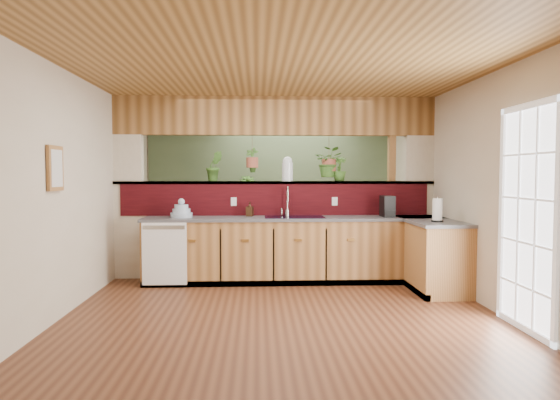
{
  "coord_description": "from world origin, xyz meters",
  "views": [
    {
      "loc": [
        -0.27,
        -5.87,
        1.49
      ],
      "look_at": [
        0.04,
        0.7,
        1.15
      ],
      "focal_mm": 32.0,
      "sensor_mm": 36.0,
      "label": 1
    }
  ],
  "objects_px": {
    "soap_dispenser": "(250,209)",
    "shelving_console": "(224,228)",
    "coffee_maker": "(388,207)",
    "dish_stack": "(181,211)",
    "glass_jar": "(287,169)",
    "paper_towel": "(437,210)",
    "faucet": "(287,200)"
  },
  "relations": [
    {
      "from": "faucet",
      "to": "glass_jar",
      "type": "bearing_deg",
      "value": 85.89
    },
    {
      "from": "paper_towel",
      "to": "dish_stack",
      "type": "bearing_deg",
      "value": 166.69
    },
    {
      "from": "glass_jar",
      "to": "soap_dispenser",
      "type": "bearing_deg",
      "value": -157.27
    },
    {
      "from": "dish_stack",
      "to": "paper_towel",
      "type": "relative_size",
      "value": 0.96
    },
    {
      "from": "dish_stack",
      "to": "soap_dispenser",
      "type": "height_order",
      "value": "dish_stack"
    },
    {
      "from": "dish_stack",
      "to": "glass_jar",
      "type": "bearing_deg",
      "value": 13.89
    },
    {
      "from": "glass_jar",
      "to": "dish_stack",
      "type": "bearing_deg",
      "value": -166.11
    },
    {
      "from": "soap_dispenser",
      "to": "shelving_console",
      "type": "relative_size",
      "value": 0.15
    },
    {
      "from": "soap_dispenser",
      "to": "coffee_maker",
      "type": "relative_size",
      "value": 0.69
    },
    {
      "from": "faucet",
      "to": "dish_stack",
      "type": "relative_size",
      "value": 1.41
    },
    {
      "from": "glass_jar",
      "to": "shelving_console",
      "type": "bearing_deg",
      "value": 119.04
    },
    {
      "from": "soap_dispenser",
      "to": "glass_jar",
      "type": "bearing_deg",
      "value": 22.73
    },
    {
      "from": "paper_towel",
      "to": "coffee_maker",
      "type": "bearing_deg",
      "value": 120.37
    },
    {
      "from": "glass_jar",
      "to": "paper_towel",
      "type": "bearing_deg",
      "value": -32.35
    },
    {
      "from": "dish_stack",
      "to": "glass_jar",
      "type": "relative_size",
      "value": 0.84
    },
    {
      "from": "faucet",
      "to": "dish_stack",
      "type": "height_order",
      "value": "faucet"
    },
    {
      "from": "faucet",
      "to": "paper_towel",
      "type": "relative_size",
      "value": 1.35
    },
    {
      "from": "paper_towel",
      "to": "glass_jar",
      "type": "height_order",
      "value": "glass_jar"
    },
    {
      "from": "dish_stack",
      "to": "coffee_maker",
      "type": "height_order",
      "value": "coffee_maker"
    },
    {
      "from": "soap_dispenser",
      "to": "shelving_console",
      "type": "bearing_deg",
      "value": 103.51
    },
    {
      "from": "paper_towel",
      "to": "glass_jar",
      "type": "distance_m",
      "value": 2.19
    },
    {
      "from": "paper_towel",
      "to": "shelving_console",
      "type": "bearing_deg",
      "value": 133.2
    },
    {
      "from": "dish_stack",
      "to": "paper_towel",
      "type": "xyz_separation_m",
      "value": [
        3.27,
        -0.77,
        0.06
      ]
    },
    {
      "from": "paper_towel",
      "to": "faucet",
      "type": "bearing_deg",
      "value": 153.0
    },
    {
      "from": "faucet",
      "to": "soap_dispenser",
      "type": "distance_m",
      "value": 0.54
    },
    {
      "from": "faucet",
      "to": "shelving_console",
      "type": "bearing_deg",
      "value": 116.17
    },
    {
      "from": "glass_jar",
      "to": "shelving_console",
      "type": "height_order",
      "value": "glass_jar"
    },
    {
      "from": "soap_dispenser",
      "to": "coffee_maker",
      "type": "distance_m",
      "value": 1.92
    },
    {
      "from": "dish_stack",
      "to": "soap_dispenser",
      "type": "xyz_separation_m",
      "value": [
        0.93,
        0.14,
        0.02
      ]
    },
    {
      "from": "dish_stack",
      "to": "soap_dispenser",
      "type": "bearing_deg",
      "value": 8.37
    },
    {
      "from": "coffee_maker",
      "to": "shelving_console",
      "type": "distance_m",
      "value": 3.38
    },
    {
      "from": "faucet",
      "to": "coffee_maker",
      "type": "distance_m",
      "value": 1.4
    }
  ]
}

